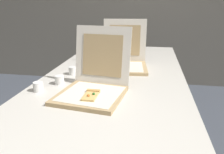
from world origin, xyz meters
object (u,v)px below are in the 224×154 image
at_px(cup_white_near_left, 38,87).
at_px(cup_white_far, 93,59).
at_px(table, 114,83).
at_px(pizza_box_middle, 124,61).
at_px(pizza_box_front, 93,86).
at_px(cup_white_near_center, 60,80).
at_px(cup_white_mid, 73,71).

bearing_deg(cup_white_near_left, cup_white_far, 77.89).
height_order(table, pizza_box_middle, pizza_box_middle).
bearing_deg(pizza_box_front, cup_white_near_center, 161.12).
bearing_deg(pizza_box_middle, cup_white_near_left, -132.68).
bearing_deg(cup_white_near_left, table, 40.41).
height_order(cup_white_far, cup_white_mid, same).
relative_size(pizza_box_middle, cup_white_near_center, 6.65).
bearing_deg(cup_white_near_left, cup_white_near_center, 60.72).
bearing_deg(pizza_box_middle, cup_white_far, 152.50).
distance_m(table, cup_white_near_left, 0.52).
bearing_deg(pizza_box_front, cup_white_mid, 132.98).
xyz_separation_m(table, pizza_box_middle, (0.04, 0.25, 0.10)).
xyz_separation_m(cup_white_far, cup_white_mid, (-0.06, -0.35, 0.00)).
xyz_separation_m(cup_white_far, cup_white_near_center, (-0.07, -0.57, 0.00)).
distance_m(pizza_box_front, cup_white_mid, 0.42).
distance_m(cup_white_near_left, cup_white_mid, 0.36).
xyz_separation_m(table, cup_white_near_left, (-0.40, -0.34, 0.07)).
height_order(pizza_box_middle, cup_white_far, pizza_box_middle).
xyz_separation_m(table, cup_white_near_center, (-0.32, -0.20, 0.07)).
bearing_deg(cup_white_far, pizza_box_front, -75.19).
xyz_separation_m(cup_white_near_center, cup_white_mid, (0.01, 0.21, 0.00)).
distance_m(cup_white_far, cup_white_near_center, 0.57).
height_order(cup_white_near_left, cup_white_near_center, same).
distance_m(cup_white_near_left, cup_white_near_center, 0.16).
height_order(pizza_box_front, cup_white_near_left, pizza_box_front).
bearing_deg(table, pizza_box_front, -100.71).
bearing_deg(cup_white_near_center, table, 32.07).
distance_m(pizza_box_front, pizza_box_middle, 0.59).
bearing_deg(table, cup_white_far, 123.76).
bearing_deg(pizza_box_middle, cup_white_near_center, -134.69).
height_order(pizza_box_front, cup_white_near_center, pizza_box_front).
xyz_separation_m(pizza_box_front, cup_white_mid, (-0.24, 0.34, -0.02)).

